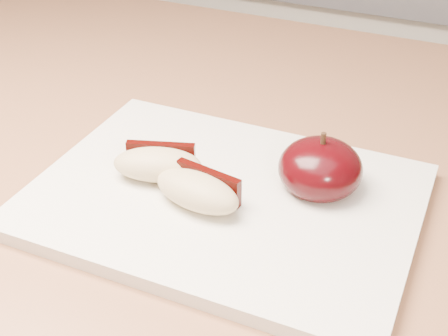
% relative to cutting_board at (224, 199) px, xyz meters
% --- Properties ---
extents(back_cabinet, '(2.40, 0.62, 0.94)m').
position_rel_cutting_board_xyz_m(back_cabinet, '(0.06, 0.81, -0.44)').
color(back_cabinet, silver).
rests_on(back_cabinet, ground).
extents(cutting_board, '(0.31, 0.23, 0.01)m').
position_rel_cutting_board_xyz_m(cutting_board, '(0.00, 0.00, 0.00)').
color(cutting_board, silver).
rests_on(cutting_board, island_counter).
extents(apple_half, '(0.09, 0.09, 0.06)m').
position_rel_cutting_board_xyz_m(apple_half, '(0.07, 0.04, 0.02)').
color(apple_half, black).
rests_on(apple_half, cutting_board).
extents(apple_wedge_a, '(0.08, 0.06, 0.03)m').
position_rel_cutting_board_xyz_m(apple_wedge_a, '(-0.06, -0.00, 0.02)').
color(apple_wedge_a, tan).
rests_on(apple_wedge_a, cutting_board).
extents(apple_wedge_b, '(0.08, 0.05, 0.03)m').
position_rel_cutting_board_xyz_m(apple_wedge_b, '(-0.01, -0.02, 0.02)').
color(apple_wedge_b, tan).
rests_on(apple_wedge_b, cutting_board).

